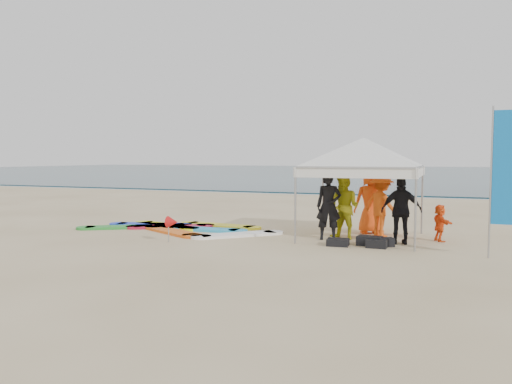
{
  "coord_description": "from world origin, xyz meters",
  "views": [
    {
      "loc": [
        4.66,
        -8.95,
        2.07
      ],
      "look_at": [
        0.16,
        2.6,
        1.2
      ],
      "focal_mm": 35.0,
      "sensor_mm": 36.0,
      "label": 1
    }
  ],
  "objects_px": {
    "person_seated": "(440,223)",
    "canopy_tent": "(364,138)",
    "surfboard_spread": "(181,228)",
    "marker_pennant": "(173,222)",
    "person_yellow": "(344,207)",
    "feather_flag": "(504,170)",
    "person_orange_a": "(381,205)",
    "person_black_a": "(329,206)",
    "person_black_b": "(401,211)",
    "person_orange_b": "(371,201)"
  },
  "relations": [
    {
      "from": "person_yellow",
      "to": "canopy_tent",
      "type": "xyz_separation_m",
      "value": [
        0.41,
        0.29,
        1.73
      ]
    },
    {
      "from": "person_black_a",
      "to": "surfboard_spread",
      "type": "bearing_deg",
      "value": 160.77
    },
    {
      "from": "person_yellow",
      "to": "person_orange_a",
      "type": "distance_m",
      "value": 1.1
    },
    {
      "from": "feather_flag",
      "to": "surfboard_spread",
      "type": "distance_m",
      "value": 8.48
    },
    {
      "from": "person_black_b",
      "to": "person_seated",
      "type": "distance_m",
      "value": 1.2
    },
    {
      "from": "person_yellow",
      "to": "feather_flag",
      "type": "xyz_separation_m",
      "value": [
        3.47,
        -1.31,
        1.0
      ]
    },
    {
      "from": "person_seated",
      "to": "surfboard_spread",
      "type": "distance_m",
      "value": 7.01
    },
    {
      "from": "person_yellow",
      "to": "surfboard_spread",
      "type": "height_order",
      "value": "person_yellow"
    },
    {
      "from": "person_orange_b",
      "to": "person_seated",
      "type": "height_order",
      "value": "person_orange_b"
    },
    {
      "from": "person_orange_b",
      "to": "marker_pennant",
      "type": "relative_size",
      "value": 2.78
    },
    {
      "from": "person_orange_b",
      "to": "feather_flag",
      "type": "height_order",
      "value": "feather_flag"
    },
    {
      "from": "surfboard_spread",
      "to": "person_orange_a",
      "type": "bearing_deg",
      "value": 7.51
    },
    {
      "from": "person_yellow",
      "to": "person_black_a",
      "type": "bearing_deg",
      "value": -122.97
    },
    {
      "from": "person_yellow",
      "to": "person_orange_a",
      "type": "bearing_deg",
      "value": 62.78
    },
    {
      "from": "canopy_tent",
      "to": "marker_pennant",
      "type": "height_order",
      "value": "canopy_tent"
    },
    {
      "from": "person_black_b",
      "to": "person_orange_b",
      "type": "xyz_separation_m",
      "value": [
        -0.93,
        1.41,
        0.08
      ]
    },
    {
      "from": "marker_pennant",
      "to": "person_black_b",
      "type": "bearing_deg",
      "value": 18.74
    },
    {
      "from": "person_yellow",
      "to": "canopy_tent",
      "type": "bearing_deg",
      "value": 56.35
    },
    {
      "from": "canopy_tent",
      "to": "person_black_b",
      "type": "bearing_deg",
      "value": -28.28
    },
    {
      "from": "feather_flag",
      "to": "surfboard_spread",
      "type": "bearing_deg",
      "value": 170.91
    },
    {
      "from": "feather_flag",
      "to": "surfboard_spread",
      "type": "height_order",
      "value": "feather_flag"
    },
    {
      "from": "person_yellow",
      "to": "feather_flag",
      "type": "relative_size",
      "value": 0.53
    },
    {
      "from": "person_black_b",
      "to": "feather_flag",
      "type": "distance_m",
      "value": 2.53
    },
    {
      "from": "person_orange_b",
      "to": "surfboard_spread",
      "type": "relative_size",
      "value": 0.31
    },
    {
      "from": "person_orange_a",
      "to": "person_seated",
      "type": "xyz_separation_m",
      "value": [
        1.44,
        -0.21,
        -0.37
      ]
    },
    {
      "from": "person_yellow",
      "to": "surfboard_spread",
      "type": "xyz_separation_m",
      "value": [
        -4.71,
        -0.0,
        -0.79
      ]
    },
    {
      "from": "marker_pennant",
      "to": "person_seated",
      "type": "bearing_deg",
      "value": 22.7
    },
    {
      "from": "person_seated",
      "to": "person_black_a",
      "type": "bearing_deg",
      "value": 80.9
    },
    {
      "from": "person_orange_b",
      "to": "surfboard_spread",
      "type": "bearing_deg",
      "value": -11.88
    },
    {
      "from": "feather_flag",
      "to": "marker_pennant",
      "type": "height_order",
      "value": "feather_flag"
    },
    {
      "from": "person_yellow",
      "to": "surfboard_spread",
      "type": "relative_size",
      "value": 0.29
    },
    {
      "from": "person_black_b",
      "to": "feather_flag",
      "type": "bearing_deg",
      "value": 139.03
    },
    {
      "from": "person_black_a",
      "to": "person_orange_b",
      "type": "xyz_separation_m",
      "value": [
        0.83,
        1.4,
        0.04
      ]
    },
    {
      "from": "person_black_a",
      "to": "person_black_b",
      "type": "xyz_separation_m",
      "value": [
        1.76,
        -0.01,
        -0.04
      ]
    },
    {
      "from": "canopy_tent",
      "to": "feather_flag",
      "type": "distance_m",
      "value": 3.53
    },
    {
      "from": "person_black_b",
      "to": "marker_pennant",
      "type": "relative_size",
      "value": 2.52
    },
    {
      "from": "person_black_b",
      "to": "person_yellow",
      "type": "bearing_deg",
      "value": -23.79
    },
    {
      "from": "surfboard_spread",
      "to": "canopy_tent",
      "type": "bearing_deg",
      "value": 3.26
    },
    {
      "from": "person_seated",
      "to": "canopy_tent",
      "type": "height_order",
      "value": "canopy_tent"
    },
    {
      "from": "person_black_a",
      "to": "marker_pennant",
      "type": "relative_size",
      "value": 2.66
    },
    {
      "from": "person_seated",
      "to": "surfboard_spread",
      "type": "bearing_deg",
      "value": 68.91
    },
    {
      "from": "person_seated",
      "to": "person_orange_a",
      "type": "bearing_deg",
      "value": 56.34
    },
    {
      "from": "person_black_a",
      "to": "canopy_tent",
      "type": "distance_m",
      "value": 1.93
    },
    {
      "from": "person_black_b",
      "to": "person_seated",
      "type": "bearing_deg",
      "value": -151.73
    },
    {
      "from": "person_black_a",
      "to": "surfboard_spread",
      "type": "distance_m",
      "value": 4.45
    },
    {
      "from": "person_orange_a",
      "to": "surfboard_spread",
      "type": "distance_m",
      "value": 5.64
    },
    {
      "from": "person_seated",
      "to": "canopy_tent",
      "type": "distance_m",
      "value": 2.8
    },
    {
      "from": "person_black_a",
      "to": "marker_pennant",
      "type": "distance_m",
      "value": 3.88
    },
    {
      "from": "person_orange_b",
      "to": "feather_flag",
      "type": "bearing_deg",
      "value": 115.92
    },
    {
      "from": "person_orange_b",
      "to": "person_black_b",
      "type": "bearing_deg",
      "value": 98.92
    }
  ]
}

